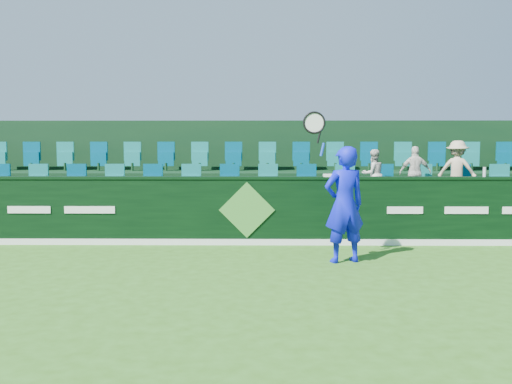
{
  "coord_description": "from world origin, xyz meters",
  "views": [
    {
      "loc": [
        0.3,
        -7.22,
        2.02
      ],
      "look_at": [
        0.19,
        2.8,
        1.15
      ],
      "focal_mm": 40.0,
      "sensor_mm": 36.0,
      "label": 1
    }
  ],
  "objects_px": {
    "spectator_right": "(457,170)",
    "spectator_left": "(373,174)",
    "tennis_player": "(344,204)",
    "spectator_middle": "(415,173)",
    "towel": "(332,175)",
    "drinks_bottle": "(484,172)"
  },
  "relations": [
    {
      "from": "tennis_player",
      "to": "spectator_middle",
      "type": "bearing_deg",
      "value": 55.35
    },
    {
      "from": "drinks_bottle",
      "to": "spectator_right",
      "type": "bearing_deg",
      "value": 97.88
    },
    {
      "from": "tennis_player",
      "to": "spectator_middle",
      "type": "height_order",
      "value": "tennis_player"
    },
    {
      "from": "tennis_player",
      "to": "towel",
      "type": "xyz_separation_m",
      "value": [
        0.0,
        1.68,
        0.38
      ]
    },
    {
      "from": "towel",
      "to": "spectator_left",
      "type": "bearing_deg",
      "value": 47.61
    },
    {
      "from": "spectator_right",
      "to": "drinks_bottle",
      "type": "relative_size",
      "value": 6.61
    },
    {
      "from": "spectator_right",
      "to": "spectator_left",
      "type": "bearing_deg",
      "value": 22.39
    },
    {
      "from": "spectator_left",
      "to": "tennis_player",
      "type": "bearing_deg",
      "value": 52.43
    },
    {
      "from": "spectator_left",
      "to": "drinks_bottle",
      "type": "xyz_separation_m",
      "value": [
        1.96,
        -1.12,
        0.11
      ]
    },
    {
      "from": "spectator_left",
      "to": "spectator_right",
      "type": "height_order",
      "value": "spectator_right"
    },
    {
      "from": "spectator_middle",
      "to": "towel",
      "type": "xyz_separation_m",
      "value": [
        -1.93,
        -1.12,
        0.0
      ]
    },
    {
      "from": "spectator_middle",
      "to": "spectator_right",
      "type": "bearing_deg",
      "value": -174.68
    },
    {
      "from": "spectator_right",
      "to": "towel",
      "type": "distance_m",
      "value": 3.05
    },
    {
      "from": "spectator_middle",
      "to": "towel",
      "type": "distance_m",
      "value": 2.23
    },
    {
      "from": "tennis_player",
      "to": "spectator_left",
      "type": "bearing_deg",
      "value": 69.89
    },
    {
      "from": "spectator_middle",
      "to": "drinks_bottle",
      "type": "height_order",
      "value": "spectator_middle"
    },
    {
      "from": "tennis_player",
      "to": "spectator_right",
      "type": "bearing_deg",
      "value": 44.65
    },
    {
      "from": "towel",
      "to": "drinks_bottle",
      "type": "height_order",
      "value": "drinks_bottle"
    },
    {
      "from": "spectator_right",
      "to": "drinks_bottle",
      "type": "xyz_separation_m",
      "value": [
        0.15,
        -1.12,
        0.01
      ]
    },
    {
      "from": "drinks_bottle",
      "to": "spectator_middle",
      "type": "bearing_deg",
      "value": 133.27
    },
    {
      "from": "spectator_left",
      "to": "spectator_middle",
      "type": "distance_m",
      "value": 0.91
    },
    {
      "from": "tennis_player",
      "to": "spectator_right",
      "type": "xyz_separation_m",
      "value": [
        2.83,
        2.8,
        0.44
      ]
    }
  ]
}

